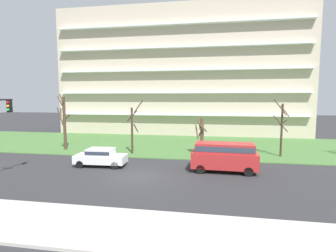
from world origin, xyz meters
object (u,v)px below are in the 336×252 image
at_px(tree_right, 282,128).
at_px(sedan_white_center_left, 101,156).
at_px(tree_center, 202,135).
at_px(tree_left, 133,128).
at_px(tree_far_left, 64,121).
at_px(van_red_near_left, 224,155).

distance_m(tree_right, sedan_white_center_left, 17.70).
bearing_deg(sedan_white_center_left, tree_right, -160.91).
relative_size(tree_center, sedan_white_center_left, 0.87).
xyz_separation_m(tree_left, sedan_white_center_left, (-1.24, -5.41, -1.87)).
distance_m(tree_far_left, tree_right, 23.40).
bearing_deg(tree_center, van_red_near_left, -70.68).
distance_m(tree_left, tree_right, 15.15).
bearing_deg(tree_far_left, tree_center, -0.31).
relative_size(tree_left, van_red_near_left, 1.08).
distance_m(tree_center, sedan_white_center_left, 10.44).
xyz_separation_m(tree_far_left, tree_right, (23.40, 0.33, -0.34)).
bearing_deg(tree_center, tree_far_left, 179.69).
xyz_separation_m(tree_center, sedan_white_center_left, (-8.45, -6.00, -1.24)).
height_order(tree_far_left, van_red_near_left, tree_far_left).
relative_size(tree_right, van_red_near_left, 1.11).
bearing_deg(tree_right, sedan_white_center_left, -158.58).
bearing_deg(tree_right, tree_far_left, -179.18).
bearing_deg(tree_right, tree_left, -176.18).
distance_m(tree_far_left, tree_left, 8.33).
height_order(tree_center, sedan_white_center_left, tree_center).
xyz_separation_m(tree_right, sedan_white_center_left, (-16.36, -6.42, -2.11)).
height_order(tree_left, van_red_near_left, tree_left).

